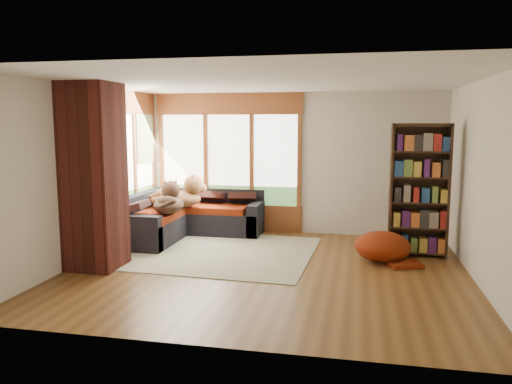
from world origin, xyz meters
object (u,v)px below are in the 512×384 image
at_px(dog_brindle, 169,199).
at_px(brick_chimney, 94,177).
at_px(bookshelf, 419,190).
at_px(area_rug, 202,251).
at_px(pouf, 383,246).
at_px(dog_tan, 180,193).
at_px(sectional_sofa, 178,220).

bearing_deg(dog_brindle, brick_chimney, 148.89).
xyz_separation_m(brick_chimney, bookshelf, (4.54, 1.58, -0.28)).
height_order(area_rug, dog_brindle, dog_brindle).
bearing_deg(dog_brindle, pouf, -110.65).
bearing_deg(dog_tan, area_rug, -73.80).
height_order(sectional_sofa, bookshelf, bookshelf).
xyz_separation_m(brick_chimney, pouf, (4.01, 1.15, -1.07)).
xyz_separation_m(area_rug, bookshelf, (3.35, 0.43, 1.02)).
relative_size(pouf, dog_tan, 0.77).
distance_m(pouf, dog_tan, 3.67).
height_order(brick_chimney, bookshelf, brick_chimney).
height_order(pouf, dog_brindle, dog_brindle).
bearing_deg(pouf, brick_chimney, -163.97).
distance_m(bookshelf, pouf, 1.04).
height_order(brick_chimney, dog_tan, brick_chimney).
xyz_separation_m(brick_chimney, dog_brindle, (0.49, 1.57, -0.54)).
height_order(area_rug, bookshelf, bookshelf).
distance_m(bookshelf, dog_brindle, 4.06).
relative_size(pouf, dog_brindle, 0.90).
bearing_deg(sectional_sofa, bookshelf, -5.94).
distance_m(sectional_sofa, dog_tan, 0.50).
relative_size(brick_chimney, dog_tan, 2.46).
height_order(brick_chimney, pouf, brick_chimney).
height_order(bookshelf, dog_brindle, bookshelf).
relative_size(sectional_sofa, pouf, 2.69).
xyz_separation_m(sectional_sofa, dog_tan, (0.05, 0.02, 0.49)).
bearing_deg(brick_chimney, area_rug, 43.98).
distance_m(area_rug, pouf, 2.82).
height_order(pouf, dog_tan, dog_tan).
bearing_deg(sectional_sofa, dog_tan, 20.30).
height_order(sectional_sofa, dog_brindle, dog_brindle).
relative_size(area_rug, dog_tan, 3.33).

